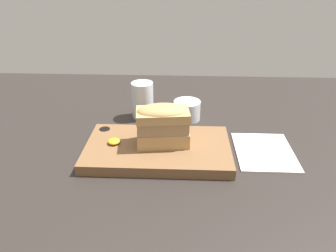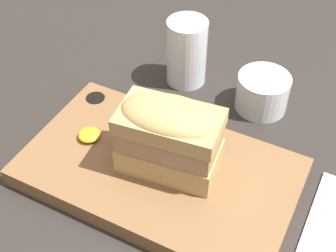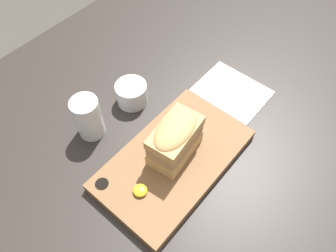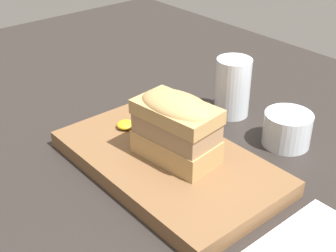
{
  "view_description": "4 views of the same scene",
  "coord_description": "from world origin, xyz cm",
  "px_view_note": "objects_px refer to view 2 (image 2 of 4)",
  "views": [
    {
      "loc": [
        -3.3,
        -77.7,
        47.99
      ],
      "look_at": [
        -6.56,
        -4.9,
        10.07
      ],
      "focal_mm": 35.0,
      "sensor_mm": 36.0,
      "label": 1
    },
    {
      "loc": [
        11.23,
        -42.06,
        53.24
      ],
      "look_at": [
        -9.43,
        -1.86,
        9.29
      ],
      "focal_mm": 50.0,
      "sensor_mm": 36.0,
      "label": 2
    },
    {
      "loc": [
        -39.26,
        -28.78,
        71.43
      ],
      "look_at": [
        -6.94,
        -1.47,
        11.55
      ],
      "focal_mm": 35.0,
      "sensor_mm": 36.0,
      "label": 3
    },
    {
      "loc": [
        38.54,
        -45.55,
        46.4
      ],
      "look_at": [
        -7.96,
        -6.02,
        11.0
      ],
      "focal_mm": 50.0,
      "sensor_mm": 36.0,
      "label": 4
    }
  ],
  "objects_px": {
    "sandwich": "(170,135)",
    "wine_glass": "(262,94)",
    "serving_board": "(159,171)",
    "water_glass": "(186,56)"
  },
  "relations": [
    {
      "from": "sandwich",
      "to": "wine_glass",
      "type": "distance_m",
      "value": 0.22
    },
    {
      "from": "serving_board",
      "to": "water_glass",
      "type": "bearing_deg",
      "value": 105.97
    },
    {
      "from": "serving_board",
      "to": "water_glass",
      "type": "xyz_separation_m",
      "value": [
        -0.06,
        0.22,
        0.04
      ]
    },
    {
      "from": "serving_board",
      "to": "water_glass",
      "type": "height_order",
      "value": "water_glass"
    },
    {
      "from": "serving_board",
      "to": "wine_glass",
      "type": "bearing_deg",
      "value": 69.75
    },
    {
      "from": "wine_glass",
      "to": "water_glass",
      "type": "bearing_deg",
      "value": 176.41
    },
    {
      "from": "serving_board",
      "to": "sandwich",
      "type": "relative_size",
      "value": 2.68
    },
    {
      "from": "serving_board",
      "to": "sandwich",
      "type": "xyz_separation_m",
      "value": [
        0.01,
        0.01,
        0.07
      ]
    },
    {
      "from": "sandwich",
      "to": "wine_glass",
      "type": "bearing_deg",
      "value": 72.48
    },
    {
      "from": "sandwich",
      "to": "water_glass",
      "type": "relative_size",
      "value": 1.21
    }
  ]
}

